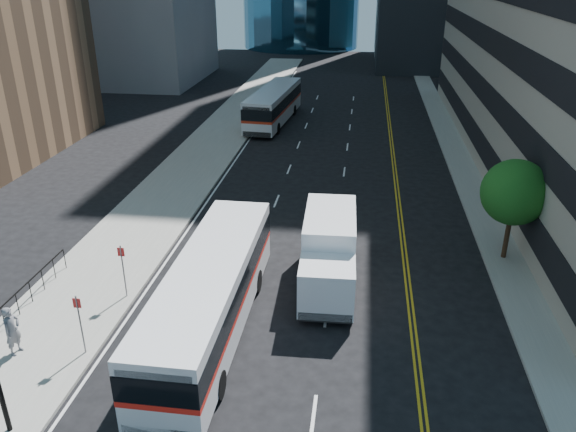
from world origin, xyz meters
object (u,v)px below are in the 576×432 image
(bus_front, at_px, (210,295))
(box_truck, at_px, (329,252))
(pedestrian, at_px, (12,331))
(street_tree, at_px, (515,193))
(bus_rear, at_px, (274,105))

(bus_front, bearing_deg, box_truck, 44.07)
(box_truck, xyz_separation_m, pedestrian, (-11.37, -6.73, -0.56))
(street_tree, xyz_separation_m, box_truck, (-8.60, -3.62, -1.93))
(pedestrian, bearing_deg, street_tree, -52.45)
(bus_rear, bearing_deg, box_truck, -71.23)
(bus_rear, relative_size, pedestrian, 6.21)
(street_tree, relative_size, bus_rear, 0.41)
(bus_rear, xyz_separation_m, box_truck, (7.00, -28.29, -0.00))
(bus_front, bearing_deg, street_tree, 31.35)
(street_tree, height_order, pedestrian, street_tree)
(bus_front, xyz_separation_m, pedestrian, (-6.97, -2.52, -0.58))
(street_tree, relative_size, bus_front, 0.42)
(bus_front, distance_m, pedestrian, 7.43)
(box_truck, height_order, pedestrian, box_truck)
(bus_front, relative_size, box_truck, 1.80)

